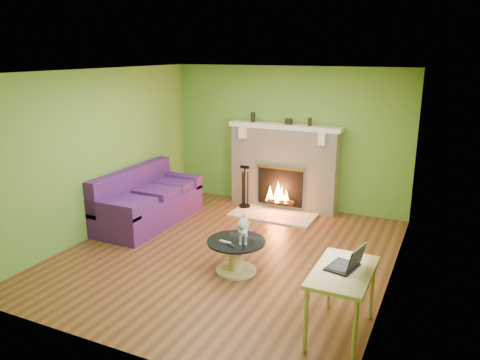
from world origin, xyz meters
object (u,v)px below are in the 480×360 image
(sofa, at_px, (146,202))
(coffee_table, at_px, (236,254))
(desk, at_px, (343,278))
(cat, at_px, (243,228))

(sofa, distance_m, coffee_table, 2.44)
(sofa, bearing_deg, desk, -26.25)
(desk, bearing_deg, cat, 149.75)
(sofa, xyz_separation_m, cat, (2.29, -0.99, 0.26))
(sofa, xyz_separation_m, desk, (3.81, -1.88, 0.28))
(sofa, height_order, cat, sofa)
(coffee_table, distance_m, desk, 1.85)
(desk, bearing_deg, sofa, 153.75)
(sofa, height_order, desk, sofa)
(desk, xyz_separation_m, cat, (-1.52, 0.89, -0.02))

